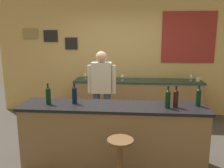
% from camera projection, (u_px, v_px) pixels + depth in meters
% --- Properties ---
extents(ground_plane, '(10.00, 10.00, 0.00)m').
position_uv_depth(ground_plane, '(115.00, 151.00, 3.91)').
color(ground_plane, '#423D38').
extents(back_wall, '(6.00, 0.09, 2.80)m').
position_uv_depth(back_wall, '(122.00, 56.00, 5.60)').
color(back_wall, tan).
rests_on(back_wall, ground_plane).
extents(bar_counter, '(2.65, 0.60, 0.92)m').
position_uv_depth(bar_counter, '(113.00, 135.00, 3.43)').
color(bar_counter, olive).
rests_on(bar_counter, ground_plane).
extents(side_counter, '(2.88, 0.56, 0.90)m').
position_uv_depth(side_counter, '(137.00, 99.00, 5.39)').
color(side_counter, olive).
rests_on(side_counter, ground_plane).
extents(bartender, '(0.52, 0.21, 1.62)m').
position_uv_depth(bartender, '(102.00, 89.00, 4.30)').
color(bartender, '#384766').
rests_on(bartender, ground_plane).
extents(bar_stool, '(0.32, 0.32, 0.68)m').
position_uv_depth(bar_stool, '(120.00, 156.00, 2.83)').
color(bar_stool, brown).
rests_on(bar_stool, ground_plane).
extents(wine_bottle_a, '(0.07, 0.07, 0.31)m').
position_uv_depth(wine_bottle_a, '(48.00, 95.00, 3.36)').
color(wine_bottle_a, black).
rests_on(wine_bottle_a, bar_counter).
extents(wine_bottle_b, '(0.07, 0.07, 0.31)m').
position_uv_depth(wine_bottle_b, '(74.00, 94.00, 3.39)').
color(wine_bottle_b, black).
rests_on(wine_bottle_b, bar_counter).
extents(wine_bottle_c, '(0.07, 0.07, 0.31)m').
position_uv_depth(wine_bottle_c, '(168.00, 98.00, 3.18)').
color(wine_bottle_c, black).
rests_on(wine_bottle_c, bar_counter).
extents(wine_bottle_d, '(0.07, 0.07, 0.31)m').
position_uv_depth(wine_bottle_d, '(176.00, 98.00, 3.20)').
color(wine_bottle_d, black).
rests_on(wine_bottle_d, bar_counter).
extents(wine_bottle_e, '(0.07, 0.07, 0.31)m').
position_uv_depth(wine_bottle_e, '(198.00, 97.00, 3.26)').
color(wine_bottle_e, black).
rests_on(wine_bottle_e, bar_counter).
extents(wine_glass_a, '(0.07, 0.07, 0.16)m').
position_uv_depth(wine_glass_a, '(85.00, 74.00, 5.42)').
color(wine_glass_a, silver).
rests_on(wine_glass_a, side_counter).
extents(wine_glass_b, '(0.07, 0.07, 0.16)m').
position_uv_depth(wine_glass_b, '(122.00, 75.00, 5.27)').
color(wine_glass_b, silver).
rests_on(wine_glass_b, side_counter).
extents(wine_glass_c, '(0.07, 0.07, 0.16)m').
position_uv_depth(wine_glass_c, '(191.00, 76.00, 5.23)').
color(wine_glass_c, silver).
rests_on(wine_glass_c, side_counter).
extents(coffee_mug, '(0.12, 0.08, 0.09)m').
position_uv_depth(coffee_mug, '(198.00, 79.00, 5.15)').
color(coffee_mug, silver).
rests_on(coffee_mug, side_counter).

